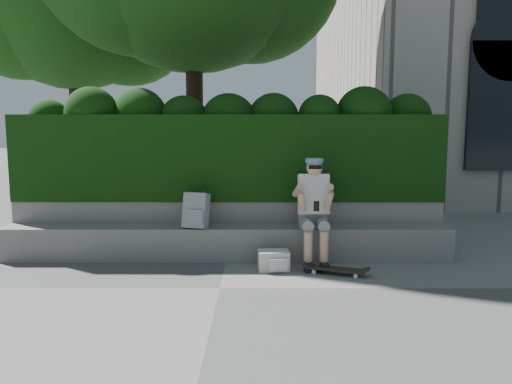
{
  "coord_description": "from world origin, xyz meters",
  "views": [
    {
      "loc": [
        0.42,
        -5.35,
        1.76
      ],
      "look_at": [
        0.4,
        1.0,
        0.95
      ],
      "focal_mm": 35.0,
      "sensor_mm": 36.0,
      "label": 1
    }
  ],
  "objects_px": {
    "backpack_plaid": "(196,211)",
    "person": "(314,206)",
    "skateboard": "(336,269)",
    "backpack_ground": "(274,260)"
  },
  "relations": [
    {
      "from": "backpack_plaid",
      "to": "person",
      "type": "bearing_deg",
      "value": 13.22
    },
    {
      "from": "person",
      "to": "backpack_plaid",
      "type": "distance_m",
      "value": 1.55
    },
    {
      "from": "skateboard",
      "to": "backpack_ground",
      "type": "xyz_separation_m",
      "value": [
        -0.75,
        0.19,
        0.06
      ]
    },
    {
      "from": "skateboard",
      "to": "backpack_plaid",
      "type": "height_order",
      "value": "backpack_plaid"
    },
    {
      "from": "person",
      "to": "skateboard",
      "type": "xyz_separation_m",
      "value": [
        0.22,
        -0.53,
        -0.69
      ]
    },
    {
      "from": "person",
      "to": "backpack_ground",
      "type": "height_order",
      "value": "person"
    },
    {
      "from": "backpack_plaid",
      "to": "backpack_ground",
      "type": "bearing_deg",
      "value": -6.5
    },
    {
      "from": "person",
      "to": "skateboard",
      "type": "distance_m",
      "value": 0.9
    },
    {
      "from": "backpack_plaid",
      "to": "backpack_ground",
      "type": "xyz_separation_m",
      "value": [
        1.01,
        -0.43,
        -0.56
      ]
    },
    {
      "from": "backpack_ground",
      "to": "backpack_plaid",
      "type": "bearing_deg",
      "value": 152.46
    }
  ]
}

